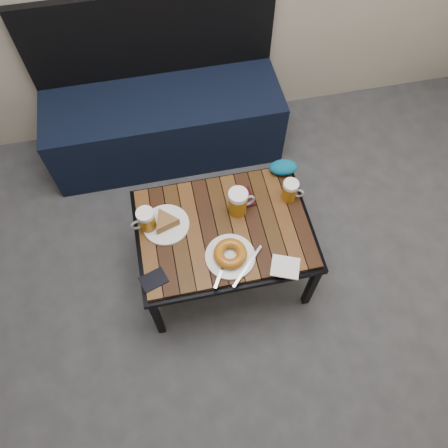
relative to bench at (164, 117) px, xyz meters
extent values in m
plane|color=#2D2D30|center=(0.27, -1.76, -0.27)|extent=(4.00, 4.00, 0.00)
cube|color=black|center=(0.00, -0.02, -0.05)|extent=(1.40, 0.50, 0.45)
cube|color=black|center=(0.00, 0.21, 0.43)|extent=(1.40, 0.05, 0.50)
cube|color=black|center=(-0.21, -1.22, -0.06)|extent=(0.03, 0.03, 0.42)
cube|color=black|center=(0.57, -1.22, -0.06)|extent=(0.04, 0.03, 0.42)
cube|color=black|center=(-0.21, -0.66, -0.06)|extent=(0.03, 0.04, 0.42)
cube|color=black|center=(0.57, -0.66, -0.06)|extent=(0.04, 0.04, 0.42)
cube|color=black|center=(0.18, -0.94, 0.16)|extent=(0.84, 0.62, 0.03)
cube|color=#39200C|center=(0.18, -0.94, 0.19)|extent=(0.80, 0.58, 0.02)
cylinder|color=#965D0C|center=(-0.17, -0.87, 0.25)|extent=(0.09, 0.09, 0.11)
cylinder|color=white|center=(-0.17, -0.87, 0.32)|extent=(0.08, 0.08, 0.02)
torus|color=#8C999E|center=(-0.21, -0.88, 0.25)|extent=(0.07, 0.02, 0.07)
cylinder|color=#965D0C|center=(0.26, -0.87, 0.26)|extent=(0.10, 0.10, 0.12)
cylinder|color=white|center=(0.26, -0.87, 0.33)|extent=(0.09, 0.09, 0.03)
torus|color=#8C999E|center=(0.31, -0.86, 0.26)|extent=(0.08, 0.02, 0.07)
cylinder|color=#965D0C|center=(0.52, -0.85, 0.25)|extent=(0.09, 0.09, 0.10)
cylinder|color=white|center=(0.52, -0.85, 0.31)|extent=(0.07, 0.07, 0.02)
torus|color=#8C999E|center=(0.56, -0.86, 0.25)|extent=(0.06, 0.03, 0.06)
cylinder|color=white|center=(-0.09, -0.88, 0.21)|extent=(0.22, 0.22, 0.01)
cylinder|color=white|center=(0.17, -1.11, 0.21)|extent=(0.23, 0.23, 0.02)
torus|color=#8E450C|center=(0.17, -1.11, 0.24)|extent=(0.15, 0.15, 0.05)
cube|color=#A5A8AD|center=(0.24, -1.17, 0.22)|extent=(0.18, 0.18, 0.00)
cube|color=#A5A8AD|center=(0.12, -1.17, 0.22)|extent=(0.10, 0.16, 0.00)
cube|color=white|center=(-0.09, -0.88, 0.20)|extent=(0.15, 0.15, 0.01)
cube|color=#A5A8AD|center=(-0.09, -0.88, 0.21)|extent=(0.09, 0.13, 0.00)
cube|color=white|center=(0.41, -1.20, 0.20)|extent=(0.16, 0.15, 0.01)
cube|color=black|center=(-0.18, -1.15, 0.20)|extent=(0.13, 0.11, 0.01)
cube|color=black|center=(0.31, -0.81, 0.20)|extent=(0.09, 0.12, 0.01)
ellipsoid|color=#054B82|center=(0.54, -0.68, 0.23)|extent=(0.15, 0.11, 0.06)
camera|label=1|loc=(-0.03, -1.94, 1.99)|focal=35.00mm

